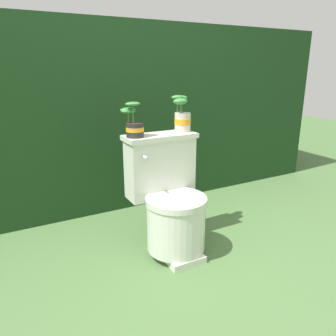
{
  "coord_description": "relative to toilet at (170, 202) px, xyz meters",
  "views": [
    {
      "loc": [
        -0.85,
        -1.58,
        1.15
      ],
      "look_at": [
        0.08,
        0.13,
        0.55
      ],
      "focal_mm": 35.0,
      "sensor_mm": 36.0,
      "label": 1
    }
  ],
  "objects": [
    {
      "name": "hedge_backdrop",
      "position": [
        -0.08,
        1.24,
        0.42
      ],
      "size": [
        4.26,
        0.99,
        1.5
      ],
      "color": "#193819",
      "rests_on": "ground"
    },
    {
      "name": "potted_plant_left",
      "position": [
        -0.18,
        0.13,
        0.49
      ],
      "size": [
        0.13,
        0.12,
        0.21
      ],
      "color": "#262628",
      "rests_on": "toilet"
    },
    {
      "name": "potted_plant_midleft",
      "position": [
        0.17,
        0.14,
        0.51
      ],
      "size": [
        0.13,
        0.12,
        0.23
      ],
      "color": "beige",
      "rests_on": "toilet"
    },
    {
      "name": "toilet",
      "position": [
        0.0,
        0.0,
        0.0
      ],
      "size": [
        0.47,
        0.49,
        0.75
      ],
      "color": "silver",
      "rests_on": "ground"
    },
    {
      "name": "ground_plane",
      "position": [
        -0.08,
        -0.1,
        -0.33
      ],
      "size": [
        12.0,
        12.0,
        0.0
      ],
      "primitive_type": "plane",
      "color": "#4C703D"
    }
  ]
}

